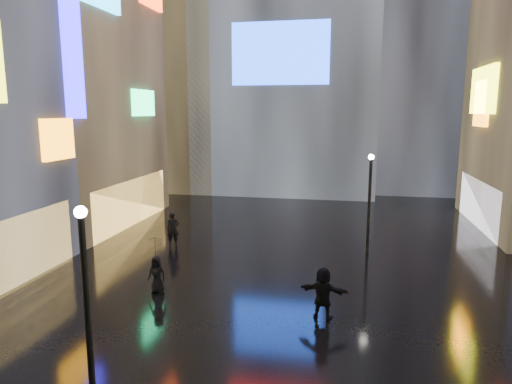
# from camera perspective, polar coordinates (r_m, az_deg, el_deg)

# --- Properties ---
(ground) EXTENTS (140.00, 140.00, 0.00)m
(ground) POSITION_cam_1_polar(r_m,az_deg,el_deg) (22.49, 4.06, -9.09)
(ground) COLOR black
(ground) RESTS_ON ground
(building_left_far) EXTENTS (10.28, 12.00, 22.00)m
(building_left_far) POSITION_cam_1_polar(r_m,az_deg,el_deg) (33.06, -23.92, 15.51)
(building_left_far) COLOR black
(building_left_far) RESTS_ON ground
(tower_flank_right) EXTENTS (12.00, 12.00, 34.00)m
(tower_flank_right) POSITION_cam_1_polar(r_m,az_deg,el_deg) (48.48, 20.03, 20.95)
(tower_flank_right) COLOR black
(tower_flank_right) RESTS_ON ground
(tower_flank_left) EXTENTS (10.00, 10.00, 26.00)m
(tower_flank_left) POSITION_cam_1_polar(r_m,az_deg,el_deg) (46.52, -10.13, 16.87)
(tower_flank_left) COLOR black
(tower_flank_left) RESTS_ON ground
(lamp_near) EXTENTS (0.30, 0.30, 5.20)m
(lamp_near) POSITION_cam_1_polar(r_m,az_deg,el_deg) (12.01, -20.44, -12.21)
(lamp_near) COLOR black
(lamp_near) RESTS_ON ground
(lamp_far) EXTENTS (0.30, 0.30, 5.20)m
(lamp_far) POSITION_cam_1_polar(r_m,az_deg,el_deg) (24.45, 14.00, -0.66)
(lamp_far) COLOR black
(lamp_far) RESTS_ON ground
(pedestrian_4) EXTENTS (0.76, 0.51, 1.53)m
(pedestrian_4) POSITION_cam_1_polar(r_m,az_deg,el_deg) (19.44, -12.29, -10.04)
(pedestrian_4) COLOR black
(pedestrian_4) RESTS_ON ground
(pedestrian_5) EXTENTS (1.83, 0.79, 1.91)m
(pedestrian_5) POSITION_cam_1_polar(r_m,az_deg,el_deg) (16.86, 8.37, -12.41)
(pedestrian_5) COLOR black
(pedestrian_5) RESTS_ON ground
(pedestrian_6) EXTENTS (0.82, 0.72, 1.88)m
(pedestrian_6) POSITION_cam_1_polar(r_m,az_deg,el_deg) (25.63, -10.35, -4.63)
(pedestrian_6) COLOR black
(pedestrian_6) RESTS_ON ground
(umbrella_2) EXTENTS (0.96, 0.94, 0.82)m
(umbrella_2) POSITION_cam_1_polar(r_m,az_deg,el_deg) (19.07, -12.43, -6.72)
(umbrella_2) COLOR black
(umbrella_2) RESTS_ON pedestrian_4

